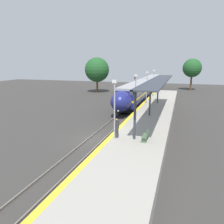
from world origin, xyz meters
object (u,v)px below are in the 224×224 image
Objects in this scene: train at (145,87)px; lamppost_farthest at (154,81)px; railway_signal at (135,84)px; lamppost_near at (115,105)px; person_waiting at (117,128)px; lamppost_far at (147,85)px; platform_bench at (146,135)px; lamppost_mid at (136,92)px.

lamppost_farthest reaches higher than train.
lamppost_near reaches higher than railway_signal.
lamppost_far is at bearing 90.29° from person_waiting.
train is 27.09× the size of platform_bench.
train is at bearing 19.53° from railway_signal.
lamppost_near is 1.00× the size of lamppost_farthest.
lamppost_near is 1.00× the size of lamppost_far.
railway_signal is at bearing 103.72° from platform_bench.
platform_bench is at bearing -0.57° from person_waiting.
train is 5.07m from lamppost_farthest.
railway_signal is 20.46m from lamppost_mid.
train is 8.40× the size of lamppost_mid.
lamppost_near and lamppost_mid have the same top height.
platform_bench is at bearing -76.28° from railway_signal.
lamppost_farthest is at bearing -60.76° from train.
lamppost_mid is (2.34, -20.66, 1.64)m from train.
lamppost_near reaches higher than platform_bench.
lamppost_near is at bearing -81.43° from railway_signal.
railway_signal is at bearing 98.57° from lamppost_near.
train is 2.12m from railway_signal.
platform_bench is 0.31× the size of lamppost_mid.
train is 8.40× the size of lamppost_near.
train is at bearing 99.73° from platform_bench.
person_waiting is at bearing -81.17° from railway_signal.
platform_bench is 28.76m from railway_signal.
platform_bench is at bearing -84.01° from lamppost_farthest.
railway_signal reaches higher than train.
lamppost_farthest is at bearing 90.19° from person_waiting.
lamppost_mid is (-0.08, 7.90, 1.93)m from person_waiting.
railway_signal is 0.94× the size of lamppost_far.
lamppost_near is (-2.56, -0.31, 2.30)m from platform_bench.
railway_signal is (-1.91, -0.68, 0.62)m from train.
lamppost_far is at bearing -90.00° from lamppost_farthest.
railway_signal is 28.56m from lamppost_near.
railway_signal is at bearing -160.47° from train.
train is 29.04m from lamppost_near.
lamppost_farthest is (0.00, 16.48, 0.00)m from lamppost_mid.
lamppost_far is (4.25, -11.75, 1.01)m from railway_signal.
lamppost_mid is 16.48m from lamppost_farthest.
lamppost_mid is at bearing 107.91° from platform_bench.
lamppost_far is (0.00, 16.48, 0.00)m from lamppost_near.
lamppost_far is at bearing 99.01° from platform_bench.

